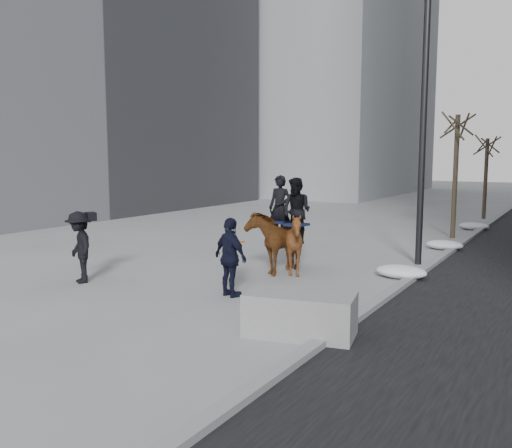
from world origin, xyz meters
The scene contains 12 objects.
ground centered at (0.00, 0.00, 0.00)m, with size 120.00×120.00×0.00m, color gray.
curb centered at (3.00, 10.00, 0.06)m, with size 0.25×90.00×0.12m, color gray.
building_left centered at (-19.00, 10.00, 10.00)m, with size 12.00×26.00×20.00m, color #595960.
planter centered at (2.48, -1.43, 0.37)m, with size 1.86×0.93×0.75m, color gray.
tree_near centered at (2.40, 11.64, 2.56)m, with size 1.20×1.20×5.11m, color #3B3023, non-canonical shape.
tree_far centered at (2.40, 18.99, 2.18)m, with size 1.20×1.20×4.37m, color #392C22, non-canonical shape.
mounted_left centered at (-0.42, 3.00, 0.96)m, with size 0.91×1.99×2.58m.
mounted_right centered at (0.16, 2.86, 1.02)m, with size 1.54×1.68×2.53m.
feeder centered at (0.00, 0.12, 0.88)m, with size 1.11×1.01×1.75m.
camera_crew centered at (-3.89, -0.68, 0.89)m, with size 1.31×1.11×1.75m.
lamppost centered at (2.60, 5.82, 4.99)m, with size 0.25×1.25×9.09m.
snow_piles centered at (2.70, 8.69, 0.16)m, with size 1.30×11.39×0.33m.
Camera 1 is at (6.52, -9.58, 3.09)m, focal length 38.00 mm.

